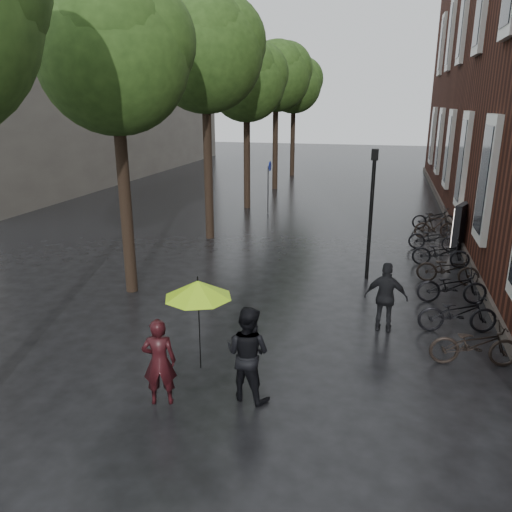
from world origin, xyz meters
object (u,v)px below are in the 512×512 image
(person_burgundy, at_px, (159,362))
(ad_lightbox, at_px, (460,227))
(person_black, at_px, (248,353))
(parked_bicycles, at_px, (445,261))
(pedestrian_walking, at_px, (386,297))
(lamp_post, at_px, (372,202))

(person_burgundy, distance_m, ad_lightbox, 13.03)
(person_burgundy, height_order, ad_lightbox, ad_lightbox)
(person_black, bearing_deg, ad_lightbox, -99.57)
(parked_bicycles, bearing_deg, pedestrian_walking, -111.13)
(person_black, relative_size, ad_lightbox, 1.03)
(person_burgundy, xyz_separation_m, pedestrian_walking, (3.78, 4.01, 0.02))
(parked_bicycles, distance_m, ad_lightbox, 3.08)
(person_burgundy, height_order, lamp_post, lamp_post)
(pedestrian_walking, relative_size, parked_bicycles, 0.13)
(person_burgundy, relative_size, ad_lightbox, 0.95)
(pedestrian_walking, relative_size, lamp_post, 0.43)
(parked_bicycles, bearing_deg, person_black, -117.13)
(pedestrian_walking, bearing_deg, person_burgundy, 50.28)
(parked_bicycles, bearing_deg, lamp_post, -158.54)
(pedestrian_walking, bearing_deg, person_black, 59.59)
(person_burgundy, relative_size, parked_bicycles, 0.13)
(pedestrian_walking, height_order, parked_bicycles, pedestrian_walking)
(lamp_post, bearing_deg, person_burgundy, -113.08)
(person_burgundy, relative_size, lamp_post, 0.42)
(parked_bicycles, xyz_separation_m, ad_lightbox, (0.76, 2.96, 0.39))
(pedestrian_walking, height_order, lamp_post, lamp_post)
(person_black, height_order, parked_bicycles, person_black)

